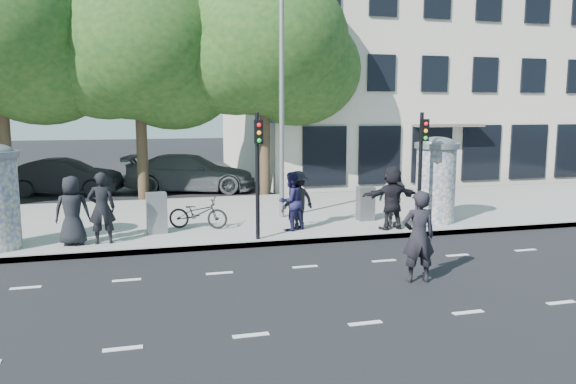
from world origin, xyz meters
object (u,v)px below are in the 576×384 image
object	(u,v)px
ad_column_right	(436,178)
street_lamp	(282,72)
cabinet_left	(157,213)
ped_d	(298,200)
ped_c	(291,201)
traffic_pole_near	(258,163)
ped_b	(102,208)
cabinet_right	(366,204)
ped_a	(72,211)
man_road	(419,237)
car_right	(191,173)
bicycle	(198,213)
car_mid	(65,177)
ped_f	(392,198)
ped_e	(394,197)
traffic_pole_far	(421,159)

from	to	relation	value
ad_column_right	street_lamp	distance (m)	5.81
ad_column_right	cabinet_left	size ratio (longest dim) A/B	2.29
ped_d	ped_c	bearing A→B (deg)	7.54
ad_column_right	traffic_pole_near	bearing A→B (deg)	-171.11
traffic_pole_near	cabinet_left	xyz separation A→B (m)	(-2.62, 1.52, -1.50)
cabinet_left	street_lamp	bearing A→B (deg)	13.43
ped_b	cabinet_right	distance (m)	7.94
ped_a	man_road	distance (m)	8.73
ad_column_right	cabinet_left	bearing A→B (deg)	175.85
car_right	bicycle	bearing A→B (deg)	-169.45
car_mid	car_right	distance (m)	5.30
ped_b	car_mid	xyz separation A→B (m)	(-2.10, 10.26, -0.32)
street_lamp	ped_a	world-z (taller)	street_lamp
ped_c	ped_d	world-z (taller)	ped_d
cabinet_right	ped_a	bearing A→B (deg)	-173.32
man_road	bicycle	distance (m)	7.15
street_lamp	car_mid	world-z (taller)	street_lamp
ped_f	car_right	xyz separation A→B (m)	(-4.88, 10.20, -0.26)
ped_e	cabinet_left	distance (m)	6.90
man_road	bicycle	xyz separation A→B (m)	(-4.01, 5.91, -0.37)
ped_d	ped_f	bearing A→B (deg)	141.57
ped_a	cabinet_right	xyz separation A→B (m)	(8.58, 1.06, -0.37)
ped_b	cabinet_right	xyz separation A→B (m)	(7.85, 1.11, -0.41)
ped_f	bicycle	xyz separation A→B (m)	(-5.47, 1.55, -0.48)
ped_b	car_right	bearing A→B (deg)	-111.40
traffic_pole_near	ped_f	xyz separation A→B (m)	(4.05, 0.28, -1.15)
traffic_pole_near	street_lamp	world-z (taller)	street_lamp
street_lamp	cabinet_right	distance (m)	4.91
man_road	car_right	distance (m)	14.96
ped_d	man_road	bearing A→B (deg)	80.57
traffic_pole_near	traffic_pole_far	distance (m)	4.80
car_mid	traffic_pole_near	bearing A→B (deg)	-139.38
traffic_pole_near	car_mid	bearing A→B (deg)	119.44
bicycle	cabinet_right	size ratio (longest dim) A/B	1.63
street_lamp	ped_d	distance (m)	4.20
ped_b	car_right	world-z (taller)	ped_b
man_road	street_lamp	bearing A→B (deg)	-72.45
cabinet_left	traffic_pole_far	bearing A→B (deg)	-16.37
ad_column_right	cabinet_right	xyz separation A→B (m)	(-1.98, 0.80, -0.85)
cabinet_left	cabinet_right	distance (m)	6.44
street_lamp	ped_c	xyz separation A→B (m)	(-0.24, -1.94, -3.79)
traffic_pole_far	ped_f	xyz separation A→B (m)	(-0.75, 0.28, -1.15)
traffic_pole_near	ped_a	distance (m)	4.94
traffic_pole_near	ped_e	bearing A→B (deg)	6.75
ped_d	cabinet_right	bearing A→B (deg)	172.83
ped_e	car_mid	bearing A→B (deg)	-61.70
traffic_pole_far	ad_column_right	bearing A→B (deg)	42.21
ped_a	car_mid	size ratio (longest dim) A/B	0.39
ped_d	cabinet_left	distance (m)	4.06
bicycle	car_right	size ratio (longest dim) A/B	0.31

